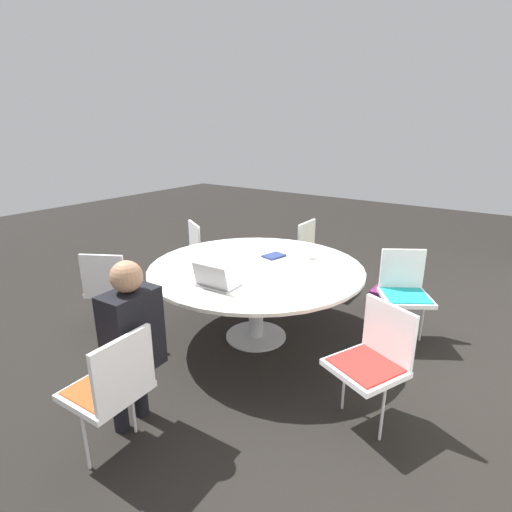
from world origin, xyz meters
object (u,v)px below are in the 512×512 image
at_px(chair_0, 112,384).
at_px(chair_3, 315,250).
at_px(chair_5, 111,285).
at_px(coffee_cup, 308,254).
at_px(handbag, 381,299).
at_px(spiral_notebook, 274,256).
at_px(chair_1, 373,356).
at_px(chair_2, 404,288).
at_px(person_0, 131,335).
at_px(laptop, 215,282).
at_px(chair_4, 205,249).

height_order(chair_0, chair_3, same).
distance_m(chair_0, chair_5, 1.66).
height_order(coffee_cup, handbag, coffee_cup).
relative_size(chair_0, spiral_notebook, 3.64).
relative_size(coffee_cup, handbag, 0.25).
relative_size(chair_1, coffee_cup, 9.79).
bearing_deg(chair_2, chair_5, 0.94).
distance_m(chair_3, spiral_notebook, 1.11).
height_order(person_0, laptop, person_0).
relative_size(chair_1, chair_2, 1.00).
bearing_deg(handbag, spiral_notebook, -40.52).
relative_size(chair_2, laptop, 2.61).
xyz_separation_m(chair_4, person_0, (2.14, 1.31, 0.19)).
distance_m(chair_0, spiral_notebook, 2.06).
relative_size(chair_0, chair_5, 1.00).
relative_size(chair_3, coffee_cup, 9.79).
bearing_deg(chair_2, coffee_cup, -11.47).
relative_size(chair_0, person_0, 0.71).
bearing_deg(chair_2, chair_0, 35.71).
height_order(chair_4, laptop, laptop).
relative_size(chair_1, chair_3, 1.00).
relative_size(person_0, spiral_notebook, 5.11).
height_order(chair_1, chair_2, same).
bearing_deg(spiral_notebook, chair_1, 57.87).
distance_m(laptop, handbag, 2.16).
bearing_deg(person_0, laptop, -1.02).
bearing_deg(chair_5, chair_2, 4.52).
distance_m(chair_3, chair_5, 2.43).
distance_m(chair_4, handbag, 2.19).
height_order(chair_2, chair_3, same).
bearing_deg(chair_3, chair_0, 3.36).
distance_m(chair_3, chair_4, 1.38).
xyz_separation_m(chair_1, spiral_notebook, (-0.84, -1.34, 0.23)).
bearing_deg(chair_0, person_0, 19.07).
bearing_deg(laptop, chair_5, 3.24).
distance_m(chair_3, handbag, 0.99).
bearing_deg(chair_3, chair_4, -58.18).
relative_size(spiral_notebook, handbag, 0.66).
bearing_deg(chair_0, chair_3, 1.74).
distance_m(chair_2, chair_4, 2.41).
distance_m(chair_0, chair_3, 3.14).
bearing_deg(chair_0, coffee_cup, -6.37).
bearing_deg(coffee_cup, chair_5, -50.50).
bearing_deg(laptop, person_0, 88.98).
relative_size(laptop, handbag, 0.92).
distance_m(chair_5, person_0, 1.47).
height_order(chair_2, laptop, laptop).
bearing_deg(spiral_notebook, laptop, 2.72).
height_order(chair_4, chair_5, same).
bearing_deg(laptop, chair_4, -47.74).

